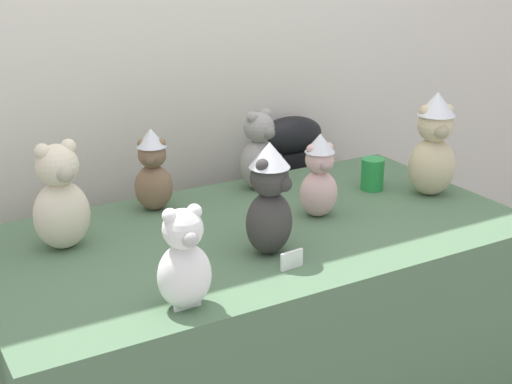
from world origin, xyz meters
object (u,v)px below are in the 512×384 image
at_px(display_table, 256,337).
at_px(teddy_bear_ash, 259,152).
at_px(party_cup_green, 372,174).
at_px(instrument_case, 288,225).
at_px(teddy_bear_charcoal, 270,200).
at_px(teddy_bear_sand, 434,146).
at_px(teddy_bear_blush, 319,176).
at_px(teddy_bear_cream, 61,199).
at_px(teddy_bear_snow, 184,261).
at_px(teddy_bear_mocha, 153,171).

height_order(display_table, teddy_bear_ash, teddy_bear_ash).
xyz_separation_m(display_table, party_cup_green, (0.53, 0.11, 0.43)).
bearing_deg(instrument_case, teddy_bear_ash, -135.57).
distance_m(display_table, teddy_bear_charcoal, 0.56).
distance_m(instrument_case, teddy_bear_sand, 0.77).
xyz_separation_m(teddy_bear_blush, teddy_bear_cream, (-0.76, 0.16, 0.01)).
xyz_separation_m(teddy_bear_blush, teddy_bear_ash, (-0.03, 0.32, -0.00)).
relative_size(display_table, teddy_bear_charcoal, 5.04).
bearing_deg(teddy_bear_blush, display_table, -172.25).
distance_m(teddy_bear_blush, party_cup_green, 0.33).
relative_size(teddy_bear_blush, party_cup_green, 2.45).
bearing_deg(teddy_bear_sand, teddy_bear_snow, -143.96).
xyz_separation_m(teddy_bear_mocha, teddy_bear_cream, (-0.34, -0.15, 0.01)).
bearing_deg(teddy_bear_snow, teddy_bear_ash, 50.43).
relative_size(teddy_bear_charcoal, party_cup_green, 2.92).
relative_size(display_table, teddy_bear_blush, 6.02).
distance_m(teddy_bear_blush, teddy_bear_sand, 0.45).
height_order(display_table, teddy_bear_snow, teddy_bear_snow).
distance_m(instrument_case, teddy_bear_cream, 1.17).
relative_size(teddy_bear_blush, teddy_bear_sand, 0.76).
xyz_separation_m(teddy_bear_sand, party_cup_green, (-0.14, 0.14, -0.12)).
height_order(teddy_bear_sand, party_cup_green, teddy_bear_sand).
xyz_separation_m(teddy_bear_charcoal, teddy_bear_snow, (-0.33, -0.17, -0.04)).
bearing_deg(teddy_bear_ash, party_cup_green, -46.45).
xyz_separation_m(teddy_bear_sand, teddy_bear_snow, (-1.05, -0.30, -0.05)).
distance_m(teddy_bear_ash, party_cup_green, 0.40).
relative_size(display_table, teddy_bear_sand, 4.57).
height_order(instrument_case, teddy_bear_blush, teddy_bear_blush).
height_order(teddy_bear_mocha, teddy_bear_cream, teddy_bear_cream).
bearing_deg(display_table, teddy_bear_cream, 163.72).
bearing_deg(teddy_bear_blush, teddy_bear_cream, 176.40).
height_order(teddy_bear_ash, teddy_bear_snow, teddy_bear_ash).
relative_size(instrument_case, teddy_bear_snow, 3.57).
bearing_deg(teddy_bear_snow, display_table, 42.83).
height_order(teddy_bear_blush, teddy_bear_mocha, same).
xyz_separation_m(teddy_bear_ash, teddy_bear_snow, (-0.57, -0.64, -0.01)).
bearing_deg(teddy_bear_blush, teddy_bear_ash, 104.10).
height_order(display_table, teddy_bear_charcoal, teddy_bear_charcoal).
relative_size(teddy_bear_snow, party_cup_green, 2.35).
height_order(teddy_bear_cream, teddy_bear_sand, teddy_bear_sand).
relative_size(instrument_case, teddy_bear_sand, 2.60).
xyz_separation_m(teddy_bear_charcoal, party_cup_green, (0.58, 0.27, -0.10)).
bearing_deg(teddy_bear_blush, party_cup_green, 28.52).
distance_m(teddy_bear_mocha, teddy_bear_snow, 0.66).
xyz_separation_m(teddy_bear_cream, teddy_bear_ash, (0.73, 0.16, -0.02)).
bearing_deg(teddy_bear_blush, teddy_bear_snow, -143.67).
xyz_separation_m(teddy_bear_mocha, teddy_bear_ash, (0.40, 0.01, -0.00)).
distance_m(teddy_bear_blush, teddy_bear_snow, 0.69).
relative_size(instrument_case, teddy_bear_cream, 2.93).
bearing_deg(instrument_case, teddy_bear_charcoal, -122.61).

